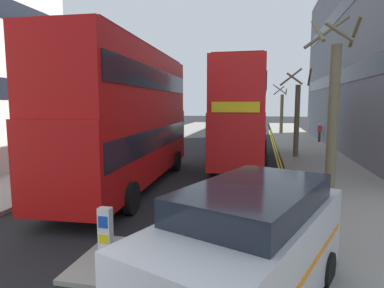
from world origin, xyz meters
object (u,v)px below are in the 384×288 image
taxi_minivan (247,251)px  pedestrian_far (319,132)px  double_decker_bus_oncoming (243,111)px  keep_left_bollard (106,235)px  double_decker_bus_away (129,114)px

taxi_minivan → pedestrian_far: taxi_minivan is taller
double_decker_bus_oncoming → pedestrian_far: (5.99, 10.79, -2.04)m
pedestrian_far → double_decker_bus_oncoming: bearing=-119.0°
pedestrian_far → keep_left_bollard: bearing=-109.1°
taxi_minivan → pedestrian_far: bearing=78.4°
double_decker_bus_oncoming → taxi_minivan: size_ratio=2.10×
double_decker_bus_away → keep_left_bollard: bearing=-71.9°
double_decker_bus_oncoming → keep_left_bollard: bearing=-99.7°
pedestrian_far → taxi_minivan: bearing=-101.6°
double_decker_bus_away → pedestrian_far: (10.26, 17.35, -2.04)m
keep_left_bollard → double_decker_bus_away: 7.07m
double_decker_bus_oncoming → taxi_minivan: 14.20m
double_decker_bus_away → pedestrian_far: 20.26m
taxi_minivan → pedestrian_far: size_ratio=3.19×
taxi_minivan → keep_left_bollard: bearing=159.2°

